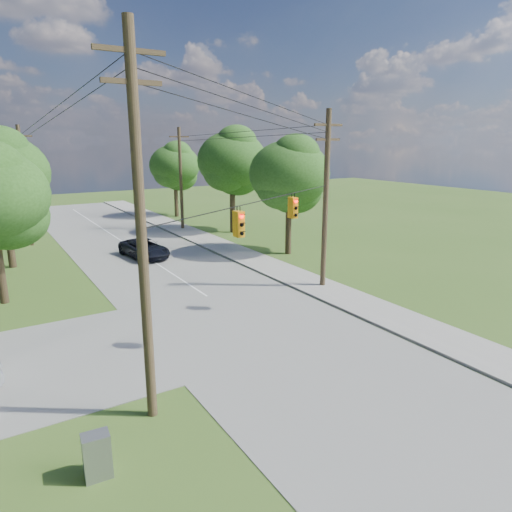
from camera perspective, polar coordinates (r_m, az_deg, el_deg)
ground at (r=17.66m, az=2.44°, el=-15.44°), size 140.00×140.00×0.00m
main_road at (r=22.40m, az=-0.51°, el=-8.69°), size 10.00×100.00×0.03m
sidewalk_east at (r=26.24m, az=12.17°, el=-5.41°), size 2.60×100.00×0.12m
pole_sw at (r=13.91m, az=-14.18°, el=3.40°), size 2.00×0.32×12.00m
pole_ne at (r=27.32m, az=8.71°, el=7.19°), size 2.00×0.32×10.50m
pole_north_e at (r=46.28m, az=-9.38°, el=9.58°), size 2.00×0.32×10.00m
pole_north_w at (r=42.98m, az=-26.92°, el=7.90°), size 2.00×0.32×10.00m
power_lines at (r=26.26m, az=-9.20°, el=14.96°), size 13.93×29.62×4.93m
traffic_signals at (r=20.70m, az=1.60°, el=5.22°), size 4.91×3.27×1.05m
tree_w_mid at (r=35.77m, az=-29.32°, el=8.99°), size 6.40×6.40×9.22m
tree_e_near at (r=35.42m, az=4.18°, el=10.17°), size 6.20×6.20×8.81m
tree_e_mid at (r=44.12m, az=-3.02°, el=11.84°), size 6.60×6.60×9.64m
tree_e_far at (r=54.60m, az=-10.13°, el=11.06°), size 5.80×5.80×8.32m
car_main_north at (r=35.95m, az=-13.80°, el=0.94°), size 3.02×5.31×1.40m
control_cabinet at (r=13.83m, az=-19.26°, el=-22.51°), size 0.74×0.56×1.28m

